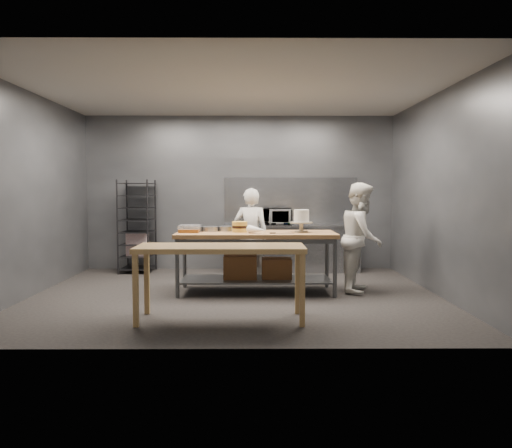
{
  "coord_description": "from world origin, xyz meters",
  "views": [
    {
      "loc": [
        0.26,
        -7.32,
        1.57
      ],
      "look_at": [
        0.31,
        0.15,
        1.05
      ],
      "focal_mm": 35.0,
      "sensor_mm": 36.0,
      "label": 1
    }
  ],
  "objects": [
    {
      "name": "chef_behind",
      "position": [
        0.23,
        1.03,
        0.8
      ],
      "size": [
        0.64,
        0.48,
        1.59
      ],
      "primitive_type": "imported",
      "rotation": [
        0.0,
        0.0,
        2.97
      ],
      "color": "silver",
      "rests_on": "ground"
    },
    {
      "name": "ground",
      "position": [
        0.0,
        0.0,
        0.0
      ],
      "size": [
        6.0,
        6.0,
        0.0
      ],
      "primitive_type": "plane",
      "color": "black",
      "rests_on": "ground"
    },
    {
      "name": "piping_bag",
      "position": [
        0.33,
        -0.04,
        0.98
      ],
      "size": [
        0.34,
        0.37,
        0.12
      ],
      "primitive_type": "cone",
      "rotation": [
        1.57,
        0.0,
        0.69
      ],
      "color": "white",
      "rests_on": "work_table"
    },
    {
      "name": "offset_spatula",
      "position": [
        0.64,
        -0.02,
        0.93
      ],
      "size": [
        0.36,
        0.02,
        0.02
      ],
      "color": "slate",
      "rests_on": "work_table"
    },
    {
      "name": "back_counter",
      "position": [
        1.0,
        2.18,
        0.45
      ],
      "size": [
        2.6,
        0.6,
        0.9
      ],
      "color": "slate",
      "rests_on": "ground"
    },
    {
      "name": "layer_cake",
      "position": [
        0.06,
        0.25,
        1.0
      ],
      "size": [
        0.23,
        0.23,
        0.16
      ],
      "color": "gold",
      "rests_on": "work_table"
    },
    {
      "name": "frosted_cake_stand",
      "position": [
        0.99,
        0.21,
        1.13
      ],
      "size": [
        0.34,
        0.34,
        0.34
      ],
      "color": "#A69D85",
      "rests_on": "work_table"
    },
    {
      "name": "back_wall",
      "position": [
        0.0,
        2.5,
        1.5
      ],
      "size": [
        6.0,
        0.04,
        3.0
      ],
      "primitive_type": "cube",
      "color": "#4C4F54",
      "rests_on": "ground"
    },
    {
      "name": "microwave",
      "position": [
        0.72,
        2.18,
        1.05
      ],
      "size": [
        0.54,
        0.37,
        0.3
      ],
      "primitive_type": "imported",
      "color": "black",
      "rests_on": "back_counter"
    },
    {
      "name": "work_table",
      "position": [
        0.3,
        0.22,
        0.57
      ],
      "size": [
        2.4,
        0.9,
        0.92
      ],
      "color": "olive",
      "rests_on": "ground"
    },
    {
      "name": "cake_pans",
      "position": [
        -0.44,
        0.38,
        0.96
      ],
      "size": [
        0.77,
        0.37,
        0.07
      ],
      "color": "gray",
      "rests_on": "work_table"
    },
    {
      "name": "splashback_panel",
      "position": [
        1.0,
        2.48,
        1.35
      ],
      "size": [
        2.6,
        0.02,
        0.9
      ],
      "primitive_type": "cube",
      "color": "slate",
      "rests_on": "back_counter"
    },
    {
      "name": "chef_right",
      "position": [
        1.93,
        0.28,
        0.84
      ],
      "size": [
        0.87,
        0.98,
        1.67
      ],
      "primitive_type": "imported",
      "rotation": [
        0.0,
        0.0,
        1.24
      ],
      "color": "white",
      "rests_on": "ground"
    },
    {
      "name": "near_counter",
      "position": [
        -0.13,
        -1.4,
        0.81
      ],
      "size": [
        2.0,
        0.7,
        0.9
      ],
      "color": "olive",
      "rests_on": "ground"
    },
    {
      "name": "speed_rack",
      "position": [
        -1.93,
        2.1,
        0.86
      ],
      "size": [
        0.63,
        0.68,
        1.75
      ],
      "color": "black",
      "rests_on": "ground"
    },
    {
      "name": "pastry_clamshells",
      "position": [
        -0.7,
        0.23,
        0.98
      ],
      "size": [
        0.31,
        0.33,
        0.11
      ],
      "color": "#A35720",
      "rests_on": "work_table"
    }
  ]
}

